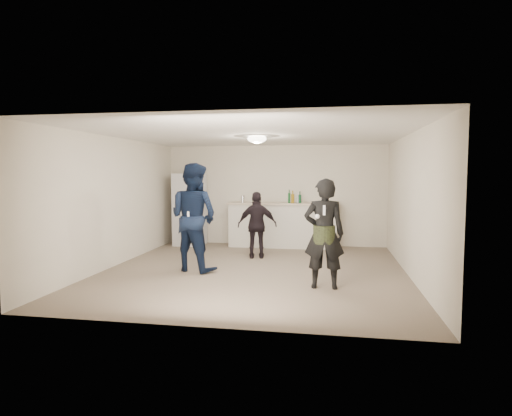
% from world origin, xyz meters
% --- Properties ---
extents(floor, '(6.00, 6.00, 0.00)m').
position_xyz_m(floor, '(0.00, 0.00, 0.00)').
color(floor, '#6B5B4C').
rests_on(floor, ground).
extents(ceiling, '(6.00, 6.00, 0.00)m').
position_xyz_m(ceiling, '(0.00, 0.00, 2.50)').
color(ceiling, silver).
rests_on(ceiling, wall_back).
extents(wall_back, '(6.00, 0.00, 6.00)m').
position_xyz_m(wall_back, '(0.00, 3.00, 1.25)').
color(wall_back, beige).
rests_on(wall_back, floor).
extents(wall_front, '(6.00, 0.00, 6.00)m').
position_xyz_m(wall_front, '(0.00, -3.00, 1.25)').
color(wall_front, beige).
rests_on(wall_front, floor).
extents(wall_left, '(0.00, 6.00, 6.00)m').
position_xyz_m(wall_left, '(-2.75, 0.00, 1.25)').
color(wall_left, beige).
rests_on(wall_left, floor).
extents(wall_right, '(0.00, 6.00, 6.00)m').
position_xyz_m(wall_right, '(2.75, 0.00, 1.25)').
color(wall_right, beige).
rests_on(wall_right, floor).
extents(counter, '(2.60, 0.56, 1.05)m').
position_xyz_m(counter, '(0.23, 2.67, 0.53)').
color(counter, beige).
rests_on(counter, floor).
extents(counter_top, '(2.68, 0.64, 0.04)m').
position_xyz_m(counter_top, '(0.23, 2.67, 1.07)').
color(counter_top, beige).
rests_on(counter_top, counter).
extents(fridge, '(0.70, 0.70, 1.80)m').
position_xyz_m(fridge, '(-2.11, 2.60, 0.90)').
color(fridge, silver).
rests_on(fridge, floor).
extents(fridge_handle, '(0.02, 0.02, 0.60)m').
position_xyz_m(fridge_handle, '(-1.83, 2.23, 1.30)').
color(fridge_handle, '#B6B6BA').
rests_on(fridge_handle, fridge).
extents(ceiling_dome, '(0.36, 0.36, 0.16)m').
position_xyz_m(ceiling_dome, '(0.00, 0.30, 2.45)').
color(ceiling_dome, white).
rests_on(ceiling_dome, ceiling).
extents(shaker, '(0.08, 0.08, 0.17)m').
position_xyz_m(shaker, '(-0.74, 2.58, 1.18)').
color(shaker, '#B1B0B5').
rests_on(shaker, counter_top).
extents(man, '(1.16, 1.02, 1.99)m').
position_xyz_m(man, '(-1.11, -0.16, 0.99)').
color(man, '#102243').
rests_on(man, floor).
extents(woman, '(0.64, 0.44, 1.72)m').
position_xyz_m(woman, '(1.29, -1.01, 0.86)').
color(woman, black).
rests_on(woman, floor).
extents(camo_shorts, '(0.34, 0.34, 0.28)m').
position_xyz_m(camo_shorts, '(1.29, -1.01, 0.85)').
color(camo_shorts, '#2E3C1B').
rests_on(camo_shorts, woman).
extents(spectator, '(0.87, 0.47, 1.41)m').
position_xyz_m(spectator, '(-0.14, 1.17, 0.71)').
color(spectator, black).
rests_on(spectator, floor).
extents(remote_man, '(0.04, 0.04, 0.15)m').
position_xyz_m(remote_man, '(-1.11, -0.44, 1.05)').
color(remote_man, white).
rests_on(remote_man, man).
extents(nunchuk_man, '(0.07, 0.07, 0.07)m').
position_xyz_m(nunchuk_man, '(-0.99, -0.41, 0.98)').
color(nunchuk_man, silver).
rests_on(nunchuk_man, man).
extents(remote_woman, '(0.04, 0.04, 0.15)m').
position_xyz_m(remote_woman, '(1.29, -1.26, 1.25)').
color(remote_woman, silver).
rests_on(remote_woman, woman).
extents(nunchuk_woman, '(0.07, 0.07, 0.07)m').
position_xyz_m(nunchuk_woman, '(1.19, -1.23, 1.15)').
color(nunchuk_woman, silver).
rests_on(nunchuk_woman, woman).
extents(bottle_cluster, '(0.32, 0.24, 0.24)m').
position_xyz_m(bottle_cluster, '(0.53, 2.63, 1.20)').
color(bottle_cluster, '#134223').
rests_on(bottle_cluster, counter_top).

